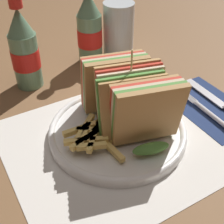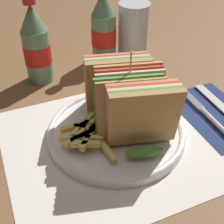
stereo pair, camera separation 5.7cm
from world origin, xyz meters
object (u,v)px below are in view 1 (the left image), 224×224
object	(u,v)px
coke_bottle_far	(90,30)
plate_main	(118,131)
fork	(207,112)
club_sandwich	(130,99)
glass_near	(118,34)
coke_bottle_near	(24,51)
knife	(218,102)

from	to	relation	value
coke_bottle_far	plate_main	bearing A→B (deg)	-107.51
plate_main	fork	bearing A→B (deg)	-12.19
plate_main	club_sandwich	size ratio (longest dim) A/B	1.22
plate_main	glass_near	bearing A→B (deg)	58.48
coke_bottle_near	coke_bottle_far	size ratio (longest dim) A/B	1.00
coke_bottle_near	glass_near	distance (m)	0.25
club_sandwich	plate_main	bearing A→B (deg)	174.03
fork	knife	bearing A→B (deg)	20.50
knife	glass_near	world-z (taller)	glass_near
plate_main	coke_bottle_far	bearing A→B (deg)	72.49
coke_bottle_near	fork	bearing A→B (deg)	-47.12
knife	coke_bottle_near	xyz separation A→B (m)	(-0.31, 0.27, 0.08)
coke_bottle_far	glass_near	world-z (taller)	coke_bottle_far
club_sandwich	fork	world-z (taller)	club_sandwich
coke_bottle_near	glass_near	size ratio (longest dim) A/B	1.42
glass_near	coke_bottle_far	bearing A→B (deg)	176.27
plate_main	coke_bottle_near	xyz separation A→B (m)	(-0.08, 0.25, 0.07)
club_sandwich	coke_bottle_far	world-z (taller)	coke_bottle_far
plate_main	coke_bottle_far	distance (m)	0.30
club_sandwich	knife	distance (m)	0.22
plate_main	knife	bearing A→B (deg)	-6.18
coke_bottle_near	coke_bottle_far	distance (m)	0.17
coke_bottle_far	club_sandwich	bearing A→B (deg)	-103.09
plate_main	glass_near	distance (m)	0.32
fork	glass_near	world-z (taller)	glass_near
coke_bottle_near	coke_bottle_far	bearing A→B (deg)	8.71
coke_bottle_far	coke_bottle_near	bearing A→B (deg)	-171.29
knife	coke_bottle_near	bearing A→B (deg)	140.87
plate_main	club_sandwich	world-z (taller)	club_sandwich
plate_main	coke_bottle_near	bearing A→B (deg)	108.37
plate_main	knife	xyz separation A→B (m)	(0.23, -0.02, -0.00)
knife	coke_bottle_near	distance (m)	0.42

